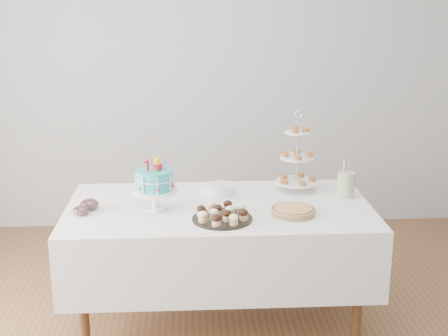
{
  "coord_description": "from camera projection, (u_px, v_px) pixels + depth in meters",
  "views": [
    {
      "loc": [
        -0.18,
        -3.41,
        2.09
      ],
      "look_at": [
        0.03,
        0.3,
        1.02
      ],
      "focal_mm": 50.0,
      "sensor_mm": 36.0,
      "label": 1
    }
  ],
  "objects": [
    {
      "name": "cupcake_tray",
      "position": [
        222.0,
        213.0,
        3.68
      ],
      "size": [
        0.36,
        0.36,
        0.08
      ],
      "color": "black",
      "rests_on": "table"
    },
    {
      "name": "jam_bowl_a",
      "position": [
        81.0,
        211.0,
        3.76
      ],
      "size": [
        0.1,
        0.1,
        0.06
      ],
      "color": "silver",
      "rests_on": "table"
    },
    {
      "name": "plate_stack",
      "position": [
        220.0,
        189.0,
        4.14
      ],
      "size": [
        0.18,
        0.18,
        0.07
      ],
      "color": "white",
      "rests_on": "table"
    },
    {
      "name": "pastry_plate",
      "position": [
        220.0,
        187.0,
        4.25
      ],
      "size": [
        0.22,
        0.22,
        0.03
      ],
      "color": "white",
      "rests_on": "table"
    },
    {
      "name": "walls",
      "position": [
        221.0,
        126.0,
        3.49
      ],
      "size": [
        5.04,
        4.04,
        2.7
      ],
      "color": "#ABAEB1",
      "rests_on": "floor"
    },
    {
      "name": "utensil_pitcher",
      "position": [
        346.0,
        184.0,
        4.08
      ],
      "size": [
        0.12,
        0.11,
        0.26
      ],
      "rotation": [
        0.0,
        0.0,
        0.39
      ],
      "color": "beige",
      "rests_on": "table"
    },
    {
      "name": "tiered_stand",
      "position": [
        297.0,
        158.0,
        4.17
      ],
      "size": [
        0.28,
        0.28,
        0.55
      ],
      "color": "silver",
      "rests_on": "table"
    },
    {
      "name": "table",
      "position": [
        219.0,
        239.0,
        4.0
      ],
      "size": [
        1.92,
        1.02,
        0.77
      ],
      "color": "white",
      "rests_on": "floor"
    },
    {
      "name": "pie",
      "position": [
        293.0,
        211.0,
        3.78
      ],
      "size": [
        0.28,
        0.28,
        0.04
      ],
      "color": "#A38358",
      "rests_on": "table"
    },
    {
      "name": "birthday_cake",
      "position": [
        155.0,
        191.0,
        3.83
      ],
      "size": [
        0.28,
        0.28,
        0.44
      ],
      "rotation": [
        0.0,
        0.0,
        0.2
      ],
      "color": "white",
      "rests_on": "table"
    },
    {
      "name": "jam_bowl_b",
      "position": [
        89.0,
        204.0,
        3.86
      ],
      "size": [
        0.12,
        0.12,
        0.07
      ],
      "color": "silver",
      "rests_on": "table"
    }
  ]
}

